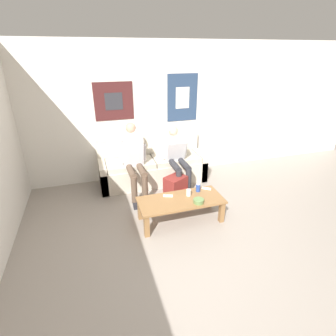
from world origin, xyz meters
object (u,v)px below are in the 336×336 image
at_px(coffee_table, 181,203).
at_px(drink_can_blue, 198,188).
at_px(couch, 152,167).
at_px(person_seated_adult, 134,158).
at_px(ceramic_bowl, 199,201).
at_px(game_controller_near_right, 168,196).
at_px(pillar_candle, 189,193).
at_px(person_seated_teen, 177,157).
at_px(backpack, 176,188).
at_px(game_controller_near_left, 206,188).

distance_m(coffee_table, drink_can_blue, 0.39).
distance_m(couch, person_seated_adult, 0.67).
bearing_deg(coffee_table, ceramic_bowl, -38.01).
height_order(drink_can_blue, game_controller_near_right, drink_can_blue).
bearing_deg(game_controller_near_right, ceramic_bowl, -39.51).
bearing_deg(person_seated_adult, couch, 42.62).
relative_size(ceramic_bowl, pillar_candle, 1.39).
relative_size(coffee_table, drink_can_blue, 10.09).
height_order(person_seated_adult, pillar_candle, person_seated_adult).
bearing_deg(couch, ceramic_bowl, -79.80).
distance_m(person_seated_adult, ceramic_bowl, 1.40).
xyz_separation_m(person_seated_teen, game_controller_near_right, (-0.45, -0.90, -0.24)).
height_order(backpack, game_controller_near_right, backpack).
distance_m(backpack, ceramic_bowl, 0.83).
relative_size(couch, ceramic_bowl, 12.79).
bearing_deg(ceramic_bowl, pillar_candle, 104.08).
height_order(person_seated_adult, person_seated_teen, person_seated_adult).
bearing_deg(person_seated_adult, backpack, -31.80).
xyz_separation_m(coffee_table, pillar_candle, (0.15, 0.07, 0.11)).
relative_size(person_seated_teen, pillar_candle, 9.88).
bearing_deg(couch, backpack, -74.00).
relative_size(drink_can_blue, game_controller_near_right, 0.84).
bearing_deg(person_seated_teen, couch, 134.81).
bearing_deg(game_controller_near_left, drink_can_blue, -172.00).
bearing_deg(pillar_candle, drink_can_blue, 23.02).
bearing_deg(drink_can_blue, backpack, 111.33).
xyz_separation_m(couch, pillar_candle, (0.22, -1.33, 0.12)).
distance_m(person_seated_teen, ceramic_bowl, 1.22).
xyz_separation_m(ceramic_bowl, pillar_candle, (-0.06, 0.24, 0.02)).
bearing_deg(pillar_candle, coffee_table, -154.34).
relative_size(person_seated_adult, ceramic_bowl, 7.93).
bearing_deg(ceramic_bowl, couch, 100.20).
bearing_deg(ceramic_bowl, drink_can_blue, 68.00).
distance_m(coffee_table, game_controller_near_left, 0.53).
distance_m(coffee_table, ceramic_bowl, 0.28).
bearing_deg(ceramic_bowl, game_controller_near_left, 50.18).
distance_m(couch, backpack, 0.80).
distance_m(person_seated_adult, drink_can_blue, 1.22).
height_order(coffee_table, drink_can_blue, drink_can_blue).
relative_size(ceramic_bowl, game_controller_near_left, 1.16).
distance_m(backpack, game_controller_near_right, 0.61).
distance_m(person_seated_adult, backpack, 0.88).
distance_m(person_seated_adult, pillar_candle, 1.17).
distance_m(couch, person_seated_teen, 0.61).
relative_size(drink_can_blue, game_controller_near_left, 0.92).
height_order(pillar_candle, game_controller_near_right, pillar_candle).
xyz_separation_m(backpack, game_controller_near_right, (-0.30, -0.50, 0.18)).
distance_m(ceramic_bowl, game_controller_near_left, 0.44).
bearing_deg(game_controller_near_right, coffee_table, -41.46).
bearing_deg(coffee_table, game_controller_near_right, 138.54).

